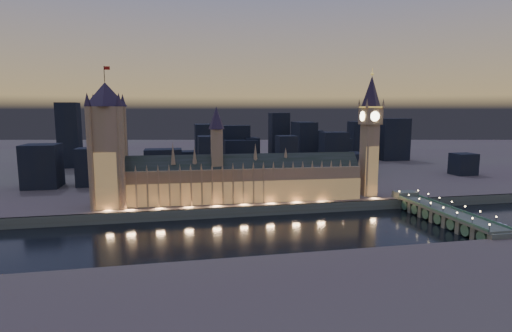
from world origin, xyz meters
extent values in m
plane|color=black|center=(0.00, 0.00, 0.00)|extent=(2000.00, 2000.00, 0.00)
cube|color=#543A42|center=(0.00, 520.00, 4.00)|extent=(2000.00, 960.00, 8.00)
cube|color=#4B4F40|center=(0.00, 41.00, 4.00)|extent=(2000.00, 2.50, 8.00)
cube|color=olive|center=(-6.12, 62.00, 22.00)|extent=(200.61, 27.52, 28.00)
cube|color=#AE844A|center=(-6.12, 51.75, 17.00)|extent=(200.00, 0.50, 18.00)
cube|color=black|center=(-6.12, 62.00, 39.00)|extent=(200.47, 23.78, 16.26)
cube|color=olive|center=(-26.12, 62.00, 52.00)|extent=(9.00, 9.00, 32.00)
cone|color=#2A1F32|center=(-26.12, 62.00, 77.00)|extent=(13.00, 13.00, 18.00)
cube|color=olive|center=(-106.12, 51.40, 22.00)|extent=(1.20, 1.20, 28.00)
cone|color=olive|center=(-106.12, 52.00, 39.00)|extent=(2.00, 2.00, 6.00)
cube|color=olive|center=(-97.79, 51.40, 22.00)|extent=(1.20, 1.20, 28.00)
cone|color=olive|center=(-97.79, 52.00, 39.00)|extent=(2.00, 2.00, 6.00)
cube|color=olive|center=(-89.46, 51.40, 22.00)|extent=(1.20, 1.20, 28.00)
cone|color=olive|center=(-89.46, 52.00, 39.00)|extent=(2.00, 2.00, 6.00)
cube|color=olive|center=(-81.12, 51.40, 22.00)|extent=(1.20, 1.20, 28.00)
cone|color=olive|center=(-81.12, 52.00, 39.00)|extent=(2.00, 2.00, 6.00)
cube|color=olive|center=(-72.79, 51.40, 22.00)|extent=(1.20, 1.20, 28.00)
cone|color=olive|center=(-72.79, 52.00, 39.00)|extent=(2.00, 2.00, 6.00)
cube|color=olive|center=(-64.46, 51.40, 22.00)|extent=(1.20, 1.20, 28.00)
cone|color=olive|center=(-64.46, 52.00, 39.00)|extent=(2.00, 2.00, 6.00)
cube|color=olive|center=(-56.12, 51.40, 22.00)|extent=(1.20, 1.20, 28.00)
cone|color=olive|center=(-56.12, 52.00, 39.00)|extent=(2.00, 2.00, 6.00)
cube|color=olive|center=(-47.79, 51.40, 22.00)|extent=(1.20, 1.20, 28.00)
cone|color=olive|center=(-47.79, 52.00, 39.00)|extent=(2.00, 2.00, 6.00)
cube|color=olive|center=(-39.46, 51.40, 22.00)|extent=(1.20, 1.20, 28.00)
cone|color=olive|center=(-39.46, 52.00, 39.00)|extent=(2.00, 2.00, 6.00)
cube|color=olive|center=(-31.12, 51.40, 22.00)|extent=(1.20, 1.20, 28.00)
cone|color=olive|center=(-31.12, 52.00, 39.00)|extent=(2.00, 2.00, 6.00)
cube|color=olive|center=(-22.79, 51.40, 22.00)|extent=(1.20, 1.20, 28.00)
cone|color=olive|center=(-22.79, 52.00, 39.00)|extent=(2.00, 2.00, 6.00)
cube|color=olive|center=(-14.46, 51.40, 22.00)|extent=(1.20, 1.20, 28.00)
cone|color=olive|center=(-14.46, 52.00, 39.00)|extent=(2.00, 2.00, 6.00)
cube|color=olive|center=(-6.12, 51.40, 22.00)|extent=(1.20, 1.20, 28.00)
cone|color=olive|center=(-6.12, 52.00, 39.00)|extent=(2.00, 2.00, 6.00)
cube|color=olive|center=(2.21, 51.40, 22.00)|extent=(1.20, 1.20, 28.00)
cone|color=olive|center=(2.21, 52.00, 39.00)|extent=(2.00, 2.00, 6.00)
cube|color=olive|center=(10.54, 51.40, 22.00)|extent=(1.20, 1.20, 28.00)
cone|color=olive|center=(10.54, 52.00, 39.00)|extent=(2.00, 2.00, 6.00)
cube|color=olive|center=(18.88, 51.40, 22.00)|extent=(1.20, 1.20, 28.00)
cone|color=olive|center=(18.88, 52.00, 39.00)|extent=(2.00, 2.00, 6.00)
cube|color=olive|center=(27.21, 51.40, 22.00)|extent=(1.20, 1.20, 28.00)
cone|color=olive|center=(27.21, 52.00, 39.00)|extent=(2.00, 2.00, 6.00)
cube|color=olive|center=(35.54, 51.40, 22.00)|extent=(1.20, 1.20, 28.00)
cone|color=olive|center=(35.54, 52.00, 39.00)|extent=(2.00, 2.00, 6.00)
cube|color=olive|center=(43.88, 51.40, 22.00)|extent=(1.20, 1.20, 28.00)
cone|color=olive|center=(43.88, 52.00, 39.00)|extent=(2.00, 2.00, 6.00)
cube|color=olive|center=(52.21, 51.40, 22.00)|extent=(1.20, 1.20, 28.00)
cone|color=olive|center=(52.21, 52.00, 39.00)|extent=(2.00, 2.00, 6.00)
cube|color=olive|center=(60.54, 51.40, 22.00)|extent=(1.20, 1.20, 28.00)
cone|color=olive|center=(60.54, 52.00, 39.00)|extent=(2.00, 2.00, 6.00)
cube|color=olive|center=(68.88, 51.40, 22.00)|extent=(1.20, 1.20, 28.00)
cone|color=olive|center=(68.88, 52.00, 39.00)|extent=(2.00, 2.00, 6.00)
cube|color=olive|center=(77.21, 51.40, 22.00)|extent=(1.20, 1.20, 28.00)
cone|color=olive|center=(77.21, 52.00, 39.00)|extent=(2.00, 2.00, 6.00)
cube|color=olive|center=(85.54, 51.40, 22.00)|extent=(1.20, 1.20, 28.00)
cone|color=olive|center=(85.54, 52.00, 39.00)|extent=(2.00, 2.00, 6.00)
cube|color=olive|center=(93.88, 51.40, 22.00)|extent=(1.20, 1.20, 28.00)
cone|color=olive|center=(93.88, 52.00, 39.00)|extent=(2.00, 2.00, 6.00)
cone|color=olive|center=(-61.12, 62.00, 49.00)|extent=(4.40, 4.40, 18.00)
cone|color=olive|center=(-44.12, 62.00, 47.00)|extent=(4.40, 4.40, 14.00)
cone|color=olive|center=(5.88, 62.00, 48.00)|extent=(4.40, 4.40, 16.00)
cone|color=olive|center=(31.88, 62.00, 46.00)|extent=(4.40, 4.40, 12.00)
cube|color=olive|center=(-110.00, 62.00, 47.02)|extent=(23.27, 23.27, 78.03)
cube|color=#AE844A|center=(-110.00, 50.80, 30.00)|extent=(22.00, 0.50, 44.00)
cone|color=#2A1F32|center=(-110.00, 62.00, 95.03)|extent=(31.68, 31.68, 18.00)
cylinder|color=black|center=(-110.00, 62.00, 110.03)|extent=(0.50, 0.50, 12.00)
cube|color=#AB1810|center=(-107.80, 62.00, 114.53)|extent=(4.00, 0.15, 2.50)
cylinder|color=olive|center=(-121.00, 51.00, 47.02)|extent=(4.40, 4.40, 78.03)
cone|color=#2A1F32|center=(-121.00, 51.00, 91.03)|extent=(5.20, 5.20, 10.00)
cylinder|color=olive|center=(-121.00, 73.00, 47.02)|extent=(4.40, 4.40, 78.03)
cone|color=#2A1F32|center=(-121.00, 73.00, 91.03)|extent=(5.20, 5.20, 10.00)
cylinder|color=olive|center=(-99.00, 51.00, 47.02)|extent=(4.40, 4.40, 78.03)
cone|color=#2A1F32|center=(-99.00, 51.00, 91.03)|extent=(5.20, 5.20, 10.00)
cylinder|color=olive|center=(-99.00, 73.00, 47.02)|extent=(4.40, 4.40, 78.03)
cone|color=#2A1F32|center=(-99.00, 73.00, 91.03)|extent=(5.20, 5.20, 10.00)
cube|color=olive|center=(108.00, 62.00, 39.39)|extent=(13.27, 13.27, 62.78)
cube|color=#AE844A|center=(108.00, 55.80, 30.00)|extent=(12.00, 0.50, 44.00)
cube|color=olive|center=(108.00, 62.00, 77.95)|extent=(15.00, 15.00, 14.33)
cube|color=#F2C64C|center=(108.00, 62.00, 85.71)|extent=(15.75, 15.75, 1.20)
cone|color=#2A1F32|center=(108.00, 62.00, 99.31)|extent=(18.00, 18.00, 26.00)
sphere|color=#F2C64C|center=(108.00, 62.00, 113.81)|extent=(2.80, 2.80, 2.80)
cylinder|color=#F2C64C|center=(108.00, 62.00, 116.31)|extent=(0.40, 0.40, 5.00)
cylinder|color=#FFF2BF|center=(108.00, 54.25, 77.95)|extent=(8.40, 0.50, 8.40)
cylinder|color=#FFF2BF|center=(108.00, 69.75, 77.95)|extent=(8.40, 0.50, 8.40)
cylinder|color=#FFF2BF|center=(100.25, 62.00, 77.95)|extent=(0.50, 8.40, 8.40)
cylinder|color=#FFF2BF|center=(115.75, 62.00, 77.95)|extent=(0.50, 8.40, 8.40)
cone|color=olive|center=(100.50, 54.50, 89.11)|extent=(2.60, 2.60, 8.00)
cone|color=olive|center=(100.50, 69.50, 89.11)|extent=(2.60, 2.60, 8.00)
cone|color=olive|center=(115.50, 54.50, 89.11)|extent=(2.60, 2.60, 8.00)
cone|color=olive|center=(115.50, 69.50, 89.11)|extent=(2.60, 2.60, 8.00)
cube|color=#4B4F40|center=(134.56, -10.00, 9.50)|extent=(18.51, 100.00, 1.60)
cube|color=#2D6443|center=(125.70, -10.00, 10.90)|extent=(0.80, 100.00, 1.60)
cube|color=#2D6443|center=(143.41, -10.00, 10.90)|extent=(0.80, 100.00, 1.60)
cube|color=#4B4F40|center=(134.56, 45.00, 8.75)|extent=(18.51, 12.00, 9.50)
cube|color=#4B4F40|center=(134.56, -60.00, 4.35)|extent=(16.66, 4.00, 9.50)
cylinder|color=black|center=(125.70, -60.00, 12.70)|extent=(0.30, 0.30, 4.40)
sphere|color=#FFD88C|center=(125.70, -60.00, 15.00)|extent=(1.00, 1.00, 1.00)
cube|color=#4B4F40|center=(134.56, -45.71, 4.35)|extent=(16.66, 4.00, 9.50)
cylinder|color=black|center=(125.70, -45.71, 12.70)|extent=(0.30, 0.30, 4.40)
sphere|color=#FFD88C|center=(125.70, -45.71, 15.00)|extent=(1.00, 1.00, 1.00)
cylinder|color=black|center=(143.41, -45.71, 12.70)|extent=(0.30, 0.30, 4.40)
sphere|color=#FFD88C|center=(143.41, -45.71, 15.00)|extent=(1.00, 1.00, 1.00)
cube|color=#4B4F40|center=(134.56, -31.43, 4.35)|extent=(16.66, 4.00, 9.50)
cylinder|color=black|center=(125.70, -31.43, 12.70)|extent=(0.30, 0.30, 4.40)
sphere|color=#FFD88C|center=(125.70, -31.43, 15.00)|extent=(1.00, 1.00, 1.00)
cylinder|color=black|center=(143.41, -31.43, 12.70)|extent=(0.30, 0.30, 4.40)
sphere|color=#FFD88C|center=(143.41, -31.43, 15.00)|extent=(1.00, 1.00, 1.00)
cube|color=#4B4F40|center=(134.56, -17.14, 4.35)|extent=(16.66, 4.00, 9.50)
cylinder|color=black|center=(125.70, -17.14, 12.70)|extent=(0.30, 0.30, 4.40)
sphere|color=#FFD88C|center=(125.70, -17.14, 15.00)|extent=(1.00, 1.00, 1.00)
cylinder|color=black|center=(143.41, -17.14, 12.70)|extent=(0.30, 0.30, 4.40)
sphere|color=#FFD88C|center=(143.41, -17.14, 15.00)|extent=(1.00, 1.00, 1.00)
cube|color=#4B4F40|center=(134.56, -2.86, 4.35)|extent=(16.66, 4.00, 9.50)
cylinder|color=black|center=(125.70, -2.86, 12.70)|extent=(0.30, 0.30, 4.40)
sphere|color=#FFD88C|center=(125.70, -2.86, 15.00)|extent=(1.00, 1.00, 1.00)
cylinder|color=black|center=(143.41, -2.86, 12.70)|extent=(0.30, 0.30, 4.40)
sphere|color=#FFD88C|center=(143.41, -2.86, 15.00)|extent=(1.00, 1.00, 1.00)
cube|color=#4B4F40|center=(134.56, 11.43, 4.35)|extent=(16.66, 4.00, 9.50)
cylinder|color=black|center=(125.70, 11.43, 12.70)|extent=(0.30, 0.30, 4.40)
sphere|color=#FFD88C|center=(125.70, 11.43, 15.00)|extent=(1.00, 1.00, 1.00)
cylinder|color=black|center=(143.41, 11.43, 12.70)|extent=(0.30, 0.30, 4.40)
sphere|color=#FFD88C|center=(143.41, 11.43, 15.00)|extent=(1.00, 1.00, 1.00)
cube|color=#4B4F40|center=(134.56, 25.71, 4.35)|extent=(16.66, 4.00, 9.50)
cylinder|color=black|center=(125.70, 25.71, 12.70)|extent=(0.30, 0.30, 4.40)
sphere|color=#FFD88C|center=(125.70, 25.71, 15.00)|extent=(1.00, 1.00, 1.00)
cylinder|color=black|center=(143.41, 25.71, 12.70)|extent=(0.30, 0.30, 4.40)
sphere|color=#FFD88C|center=(143.41, 25.71, 15.00)|extent=(1.00, 1.00, 1.00)
cube|color=#4B4F40|center=(134.56, 40.00, 4.35)|extent=(16.66, 4.00, 9.50)
cylinder|color=black|center=(125.70, 40.00, 12.70)|extent=(0.30, 0.30, 4.40)
sphere|color=#FFD88C|center=(125.70, 40.00, 15.00)|extent=(1.00, 1.00, 1.00)
cylinder|color=black|center=(143.41, 40.00, 12.70)|extent=(0.30, 0.30, 4.40)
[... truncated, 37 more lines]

